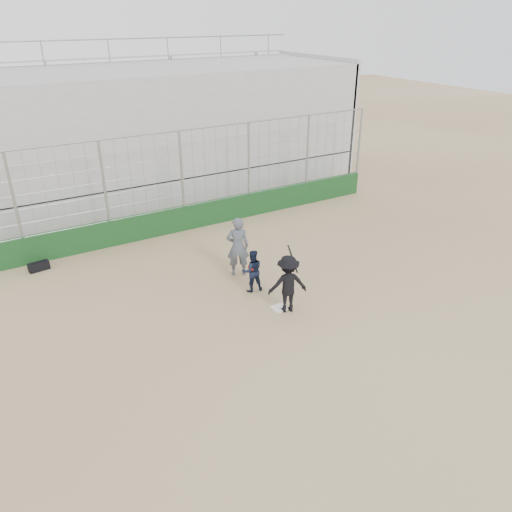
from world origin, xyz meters
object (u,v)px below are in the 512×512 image
batter_at_plate (288,284)px  catcher_crouched (252,277)px  umpire (238,249)px  equipment_bag (39,266)px

batter_at_plate → catcher_crouched: bearing=101.8°
umpire → equipment_bag: 6.88m
batter_at_plate → umpire: batter_at_plate is taller
catcher_crouched → equipment_bag: (-5.56, 4.97, -0.34)m
equipment_bag → catcher_crouched: bearing=-41.8°
umpire → equipment_bag: (-5.72, 3.75, -0.77)m
batter_at_plate → catcher_crouched: batter_at_plate is taller
catcher_crouched → umpire: (0.16, 1.22, 0.43)m
catcher_crouched → umpire: 1.31m
batter_at_plate → umpire: bearing=93.1°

